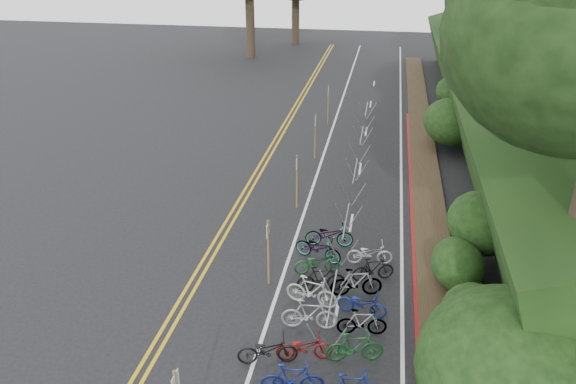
{
  "coord_description": "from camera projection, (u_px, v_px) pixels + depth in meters",
  "views": [
    {
      "loc": [
        4.17,
        -11.06,
        11.27
      ],
      "look_at": [
        0.41,
        9.82,
        1.3
      ],
      "focal_mm": 35.0,
      "sensor_mm": 36.0,
      "label": 1
    }
  ],
  "objects": [
    {
      "name": "ground",
      "position": [
        210.0,
        384.0,
        15.31
      ],
      "size": [
        120.0,
        120.0,
        0.0
      ],
      "primitive_type": "plane",
      "color": "black",
      "rests_on": "ground"
    },
    {
      "name": "signposts_rest",
      "position": [
        307.0,
        154.0,
        27.08
      ],
      "size": [
        0.08,
        18.4,
        2.5
      ],
      "color": "brown",
      "rests_on": "ground"
    },
    {
      "name": "bike_racks_rest",
      "position": [
        355.0,
        176.0,
        26.05
      ],
      "size": [
        1.14,
        23.0,
        1.17
      ],
      "color": "#9C9DA0",
      "rests_on": "ground"
    },
    {
      "name": "bike_valet",
      "position": [
        329.0,
        325.0,
        16.86
      ],
      "size": [
        3.17,
        12.8,
        1.09
      ],
      "color": "navy",
      "rests_on": "ground"
    },
    {
      "name": "bike_front",
      "position": [
        268.0,
        350.0,
        15.9
      ],
      "size": [
        1.02,
        1.82,
        0.91
      ],
      "primitive_type": "imported",
      "rotation": [
        0.0,
        0.0,
        1.82
      ],
      "color": "black",
      "rests_on": "ground"
    },
    {
      "name": "embankment",
      "position": [
        557.0,
        114.0,
        29.1
      ],
      "size": [
        14.3,
        48.14,
        9.11
      ],
      "color": "black",
      "rests_on": "ground"
    },
    {
      "name": "road_markings",
      "position": [
        294.0,
        217.0,
        24.21
      ],
      "size": [
        7.47,
        80.0,
        0.01
      ],
      "color": "gold",
      "rests_on": "ground"
    },
    {
      "name": "red_curb",
      "position": [
        413.0,
        206.0,
        25.07
      ],
      "size": [
        0.25,
        28.0,
        0.1
      ],
      "primitive_type": "cube",
      "color": "maroon",
      "rests_on": "ground"
    }
  ]
}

